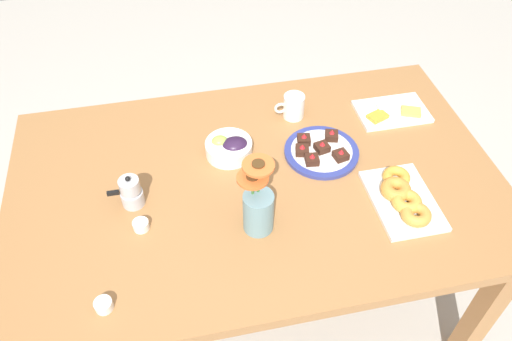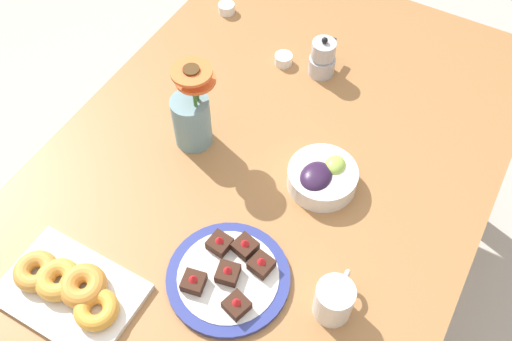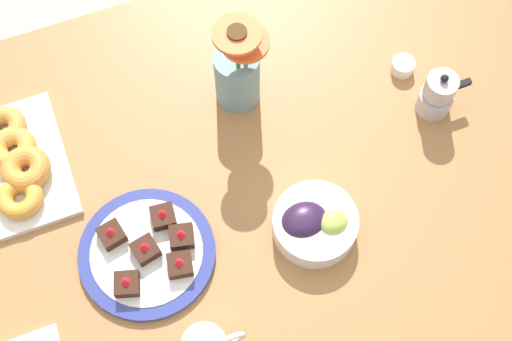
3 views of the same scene
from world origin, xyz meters
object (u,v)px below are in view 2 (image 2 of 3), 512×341
Objects in this scene: moka_pot at (323,58)px; dessert_plate at (229,276)px; coffee_mug at (334,300)px; flower_vase at (192,116)px; jam_cup_berry at (283,59)px; grape_bowl at (322,177)px; dining_table at (256,201)px; croissant_platter at (69,288)px; jam_cup_honey at (227,8)px.

dessert_plate is at bearing -171.64° from moka_pot.
coffee_mug is 0.45× the size of flower_vase.
jam_cup_berry is 0.65m from dessert_plate.
grape_bowl is (0.26, 0.15, -0.02)m from coffee_mug.
dining_table is 0.26m from flower_vase.
moka_pot is (0.33, 0.16, 0.02)m from grape_bowl.
moka_pot is at bearing 8.36° from dessert_plate.
croissant_platter is 1.12× the size of flower_vase.
coffee_mug is 0.94× the size of moka_pot.
coffee_mug is 0.44× the size of dessert_plate.
moka_pot reaches higher than jam_cup_honey.
jam_cup_berry is 0.19× the size of dessert_plate.
moka_pot is at bearing -79.75° from jam_cup_berry.
jam_cup_honey is 0.19× the size of dessert_plate.
jam_cup_berry is at bearing -10.49° from flower_vase.
jam_cup_honey is (0.42, 0.51, -0.01)m from grape_bowl.
flower_vase is at bearing 63.86° from coffee_mug.
coffee_mug reaches higher than croissant_platter.
dessert_plate is at bearing 168.26° from grape_bowl.
flower_vase reaches higher than dining_table.
dessert_plate is (-0.31, 0.06, -0.02)m from grape_bowl.
dining_table is at bearing -142.58° from jam_cup_honey.
jam_cup_honey is at bearing 21.91° from flower_vase.
moka_pot reaches higher than jam_cup_berry.
jam_cup_berry is at bearing 100.25° from moka_pot.
flower_vase reaches higher than dessert_plate.
dining_table is 0.48m from croissant_platter.
flower_vase is (0.46, -0.00, 0.06)m from croissant_platter.
dining_table is 0.27m from dessert_plate.
dining_table is at bearing -24.15° from croissant_platter.
dessert_plate is 2.15× the size of moka_pot.
croissant_platter is 5.83× the size of jam_cup_honey.
moka_pot reaches higher than croissant_platter.
croissant_platter is 0.84m from moka_pot.
croissant_platter is 0.46m from flower_vase.
grape_bowl reaches higher than jam_cup_berry.
grape_bowl is (0.06, -0.14, 0.12)m from dining_table.
croissant_platter is at bearing 115.49° from coffee_mug.
croissant_platter is 5.83× the size of jam_cup_berry.
grape_bowl reaches higher than dessert_plate.
moka_pot is at bearing 25.43° from grape_bowl.
jam_cup_honey is (0.48, 0.37, 0.10)m from dining_table.
coffee_mug reaches higher than dessert_plate.
jam_cup_berry is (0.31, 0.26, -0.01)m from grape_bowl.
dining_table is 6.41× the size of flower_vase.
grape_bowl reaches higher than jam_cup_honey.
moka_pot is (0.36, -0.17, -0.04)m from flower_vase.
jam_cup_honey is at bearing 66.14° from jam_cup_berry.
dessert_plate is (-0.24, -0.07, 0.10)m from dining_table.
moka_pot reaches higher than dessert_plate.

